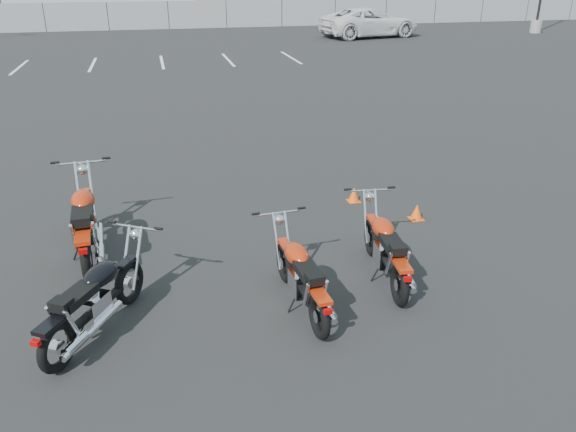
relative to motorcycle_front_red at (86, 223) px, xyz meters
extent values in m
plane|color=black|center=(2.65, -1.33, -0.52)|extent=(120.00, 120.00, 0.00)
torus|color=black|center=(-0.07, 0.81, -0.19)|extent=(0.17, 0.67, 0.66)
cylinder|color=silver|center=(-0.07, 0.81, -0.19)|extent=(0.12, 0.18, 0.18)
torus|color=black|center=(0.04, -0.79, -0.19)|extent=(0.17, 0.67, 0.66)
cylinder|color=silver|center=(0.04, -0.79, -0.19)|extent=(0.12, 0.18, 0.18)
cube|color=black|center=(-0.01, 0.01, -0.15)|extent=(0.19, 1.16, 0.07)
cube|color=silver|center=(-0.01, -0.05, -0.08)|extent=(0.34, 0.44, 0.33)
cylinder|color=silver|center=(-0.01, -0.05, 0.12)|extent=(0.24, 0.29, 0.29)
ellipsoid|color=#B1270A|center=(-0.02, 0.21, 0.27)|extent=(0.38, 0.66, 0.28)
cube|color=black|center=(0.01, -0.32, 0.25)|extent=(0.33, 0.63, 0.11)
cube|color=black|center=(0.03, -0.60, 0.30)|extent=(0.26, 0.21, 0.13)
cube|color=#B1270A|center=(0.05, -0.81, 0.16)|extent=(0.23, 0.48, 0.06)
cube|color=#B1270A|center=(-0.07, 0.81, 0.16)|extent=(0.17, 0.38, 0.04)
cylinder|color=silver|center=(0.16, -0.62, 0.09)|extent=(0.07, 0.21, 0.43)
cylinder|color=silver|center=(-0.10, -0.63, 0.09)|extent=(0.07, 0.21, 0.43)
cylinder|color=silver|center=(0.19, -0.31, -0.21)|extent=(0.18, 1.22, 0.14)
cylinder|color=silver|center=(0.21, -0.66, -0.19)|extent=(0.16, 0.40, 0.15)
cylinder|color=silver|center=(0.02, 0.95, 0.16)|extent=(0.08, 0.44, 0.87)
cylinder|color=silver|center=(-0.17, 0.93, 0.16)|extent=(0.08, 0.44, 0.87)
sphere|color=silver|center=(-0.09, 1.11, 0.45)|extent=(0.19, 0.19, 0.18)
cylinder|color=silver|center=(-0.09, 1.14, 0.56)|extent=(0.77, 0.09, 0.03)
cylinder|color=black|center=(0.30, 1.14, 0.60)|extent=(0.13, 0.05, 0.04)
cylinder|color=black|center=(-0.47, 1.09, 0.60)|extent=(0.13, 0.05, 0.04)
cylinder|color=black|center=(-0.16, -0.11, -0.36)|extent=(0.17, 0.04, 0.33)
cube|color=#990505|center=(0.06, -1.10, 0.09)|extent=(0.11, 0.07, 0.07)
torus|color=black|center=(0.61, -1.47, -0.24)|extent=(0.38, 0.54, 0.57)
cylinder|color=silver|center=(0.61, -1.47, -0.24)|extent=(0.16, 0.18, 0.15)
torus|color=black|center=(-0.10, -2.65, -0.24)|extent=(0.38, 0.54, 0.57)
cylinder|color=silver|center=(-0.10, -2.65, -0.24)|extent=(0.16, 0.18, 0.15)
cube|color=black|center=(0.25, -2.06, -0.20)|extent=(0.60, 0.90, 0.06)
cube|color=silver|center=(0.23, -2.10, -0.14)|extent=(0.41, 0.45, 0.28)
cylinder|color=silver|center=(0.23, -2.10, 0.03)|extent=(0.29, 0.30, 0.25)
ellipsoid|color=black|center=(0.34, -1.91, 0.16)|extent=(0.53, 0.62, 0.24)
cube|color=black|center=(0.11, -2.30, 0.14)|extent=(0.48, 0.57, 0.09)
cube|color=black|center=(-0.02, -2.51, 0.18)|extent=(0.27, 0.25, 0.11)
cube|color=black|center=(-0.11, -2.67, 0.06)|extent=(0.35, 0.43, 0.05)
cube|color=black|center=(0.61, -1.47, 0.06)|extent=(0.27, 0.34, 0.04)
cylinder|color=silver|center=(0.07, -2.59, 0.00)|extent=(0.13, 0.17, 0.37)
cylinder|color=silver|center=(-0.13, -2.47, 0.00)|extent=(0.13, 0.17, 0.37)
cylinder|color=silver|center=(0.24, -2.38, -0.26)|extent=(0.61, 0.94, 0.12)
cylinder|color=silver|center=(0.08, -2.64, -0.24)|extent=(0.27, 0.35, 0.13)
cylinder|color=silver|center=(0.74, -1.42, 0.07)|extent=(0.23, 0.35, 0.75)
cylinder|color=silver|center=(0.60, -1.33, 0.07)|extent=(0.23, 0.35, 0.75)
sphere|color=silver|center=(0.75, -1.24, 0.31)|extent=(0.21, 0.21, 0.15)
cylinder|color=silver|center=(0.76, -1.23, 0.41)|extent=(0.58, 0.37, 0.03)
cylinder|color=black|center=(1.03, -1.42, 0.45)|extent=(0.12, 0.09, 0.03)
cylinder|color=black|center=(0.46, -1.07, 0.45)|extent=(0.12, 0.09, 0.03)
cylinder|color=black|center=(0.09, -2.07, -0.38)|extent=(0.14, 0.10, 0.28)
cube|color=#990505|center=(-0.24, -2.88, 0.00)|extent=(0.11, 0.10, 0.06)
torus|color=black|center=(4.07, -0.96, -0.24)|extent=(0.16, 0.57, 0.56)
cylinder|color=silver|center=(4.07, -0.96, -0.24)|extent=(0.11, 0.16, 0.15)
torus|color=black|center=(3.91, -2.31, -0.24)|extent=(0.16, 0.57, 0.56)
cylinder|color=silver|center=(3.91, -2.31, -0.24)|extent=(0.11, 0.16, 0.15)
cube|color=black|center=(3.99, -1.64, -0.20)|extent=(0.20, 0.99, 0.06)
cube|color=silver|center=(3.98, -1.68, -0.15)|extent=(0.30, 0.38, 0.28)
cylinder|color=silver|center=(3.98, -1.68, 0.02)|extent=(0.21, 0.25, 0.25)
ellipsoid|color=#B1270A|center=(4.01, -1.47, 0.15)|extent=(0.35, 0.57, 0.24)
cube|color=black|center=(3.96, -1.92, 0.13)|extent=(0.30, 0.54, 0.09)
cube|color=black|center=(3.93, -2.15, 0.17)|extent=(0.22, 0.19, 0.11)
cube|color=#B1270A|center=(3.91, -2.33, 0.05)|extent=(0.21, 0.41, 0.05)
cube|color=#B1270A|center=(4.07, -0.96, 0.05)|extent=(0.16, 0.33, 0.04)
cylinder|color=silver|center=(4.04, -2.18, -0.01)|extent=(0.07, 0.18, 0.37)
cylinder|color=silver|center=(3.82, -2.16, -0.01)|extent=(0.07, 0.18, 0.37)
cylinder|color=silver|center=(4.11, -1.93, -0.26)|extent=(0.20, 1.04, 0.12)
cylinder|color=silver|center=(4.07, -2.23, -0.24)|extent=(0.15, 0.34, 0.12)
cylinder|color=silver|center=(4.16, -0.86, 0.06)|extent=(0.08, 0.38, 0.74)
cylinder|color=silver|center=(3.99, -0.84, 0.06)|extent=(0.08, 0.38, 0.74)
sphere|color=silver|center=(4.09, -0.70, 0.30)|extent=(0.17, 0.17, 0.15)
cylinder|color=silver|center=(4.10, -0.68, 0.40)|extent=(0.65, 0.10, 0.03)
cylinder|color=black|center=(4.42, -0.74, 0.43)|extent=(0.12, 0.05, 0.03)
cylinder|color=black|center=(3.77, -0.67, 0.43)|extent=(0.12, 0.05, 0.03)
cylinder|color=black|center=(3.85, -1.72, -0.38)|extent=(0.15, 0.04, 0.28)
cube|color=#990505|center=(3.88, -2.57, -0.01)|extent=(0.10, 0.07, 0.06)
torus|color=black|center=(2.64, -1.41, -0.25)|extent=(0.14, 0.56, 0.55)
cylinder|color=silver|center=(2.64, -1.41, -0.25)|extent=(0.10, 0.15, 0.15)
torus|color=black|center=(2.74, -2.74, -0.25)|extent=(0.14, 0.56, 0.55)
cylinder|color=silver|center=(2.74, -2.74, -0.25)|extent=(0.10, 0.15, 0.15)
cube|color=black|center=(2.69, -2.08, -0.21)|extent=(0.16, 0.97, 0.06)
cube|color=silver|center=(2.69, -2.12, -0.15)|extent=(0.28, 0.37, 0.28)
cylinder|color=silver|center=(2.69, -2.12, 0.01)|extent=(0.20, 0.24, 0.24)
ellipsoid|color=#B1270A|center=(2.68, -1.91, 0.14)|extent=(0.32, 0.55, 0.23)
cube|color=black|center=(2.71, -2.35, 0.12)|extent=(0.27, 0.52, 0.09)
cube|color=black|center=(2.73, -2.58, 0.16)|extent=(0.21, 0.18, 0.11)
cube|color=#B1270A|center=(2.74, -2.76, 0.04)|extent=(0.19, 0.40, 0.05)
cube|color=#B1270A|center=(2.64, -1.41, 0.04)|extent=(0.14, 0.32, 0.04)
cylinder|color=silver|center=(2.84, -2.59, -0.02)|extent=(0.06, 0.17, 0.36)
cylinder|color=silver|center=(2.62, -2.61, -0.02)|extent=(0.06, 0.17, 0.36)
cylinder|color=silver|center=(2.86, -2.34, -0.26)|extent=(0.15, 1.01, 0.12)
cylinder|color=silver|center=(2.88, -2.63, -0.25)|extent=(0.13, 0.33, 0.12)
cylinder|color=silver|center=(2.72, -1.30, 0.05)|extent=(0.07, 0.37, 0.72)
cylinder|color=silver|center=(2.55, -1.31, 0.05)|extent=(0.07, 0.37, 0.72)
sphere|color=silver|center=(2.62, -1.16, 0.29)|extent=(0.16, 0.16, 0.15)
cylinder|color=silver|center=(2.62, -1.14, 0.38)|extent=(0.64, 0.07, 0.03)
cylinder|color=black|center=(2.94, -1.13, 0.41)|extent=(0.11, 0.04, 0.03)
cylinder|color=black|center=(2.30, -1.18, 0.41)|extent=(0.11, 0.04, 0.03)
cylinder|color=black|center=(2.57, -2.18, -0.38)|extent=(0.15, 0.03, 0.28)
cube|color=#990505|center=(2.75, -2.99, -0.02)|extent=(0.10, 0.06, 0.06)
cone|color=#FF500D|center=(5.29, 0.06, -0.38)|extent=(0.21, 0.21, 0.26)
cube|color=#FF500D|center=(5.29, 0.06, -0.52)|extent=(0.22, 0.22, 0.01)
cone|color=#FF500D|center=(4.52, 1.07, -0.38)|extent=(0.21, 0.21, 0.26)
cube|color=#FF500D|center=(4.52, 1.07, -0.52)|extent=(0.22, 0.22, 0.01)
cylinder|color=gray|center=(25.72, 25.53, -0.12)|extent=(0.70, 0.70, 0.80)
cube|color=gray|center=(2.65, 33.67, 0.38)|extent=(80.00, 0.04, 1.80)
cylinder|color=black|center=(-5.35, 33.67, 0.38)|extent=(0.06, 0.06, 1.80)
cylinder|color=black|center=(-1.35, 33.67, 0.38)|extent=(0.06, 0.06, 1.80)
cylinder|color=black|center=(2.65, 33.67, 0.38)|extent=(0.06, 0.06, 1.80)
cylinder|color=black|center=(6.65, 33.67, 0.38)|extent=(0.06, 0.06, 1.80)
cylinder|color=black|center=(10.65, 33.67, 0.38)|extent=(0.06, 0.06, 1.80)
cylinder|color=black|center=(14.65, 33.67, 0.38)|extent=(0.06, 0.06, 1.80)
cylinder|color=black|center=(18.65, 33.67, 0.38)|extent=(0.06, 0.06, 1.80)
cylinder|color=black|center=(22.65, 33.67, 0.38)|extent=(0.06, 0.06, 1.80)
cylinder|color=black|center=(26.65, 33.67, 0.38)|extent=(0.06, 0.06, 1.80)
cylinder|color=black|center=(30.65, 33.67, 0.38)|extent=(0.06, 0.06, 1.80)
cylinder|color=black|center=(34.65, 33.67, 0.38)|extent=(0.06, 0.06, 1.80)
cube|color=silver|center=(-4.35, 18.67, -0.52)|extent=(0.12, 4.00, 0.01)
cube|color=silver|center=(-1.35, 18.67, -0.52)|extent=(0.12, 4.00, 0.01)
cube|color=silver|center=(1.65, 18.67, -0.52)|extent=(0.12, 4.00, 0.01)
cube|color=silver|center=(4.65, 18.67, -0.52)|extent=(0.12, 4.00, 0.01)
cube|color=silver|center=(7.65, 18.67, -0.52)|extent=(0.12, 4.00, 0.01)
imported|color=silver|center=(14.32, 25.82, 0.82)|extent=(4.12, 7.46, 2.68)
camera|label=1|loc=(1.13, -7.90, 3.41)|focal=35.00mm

